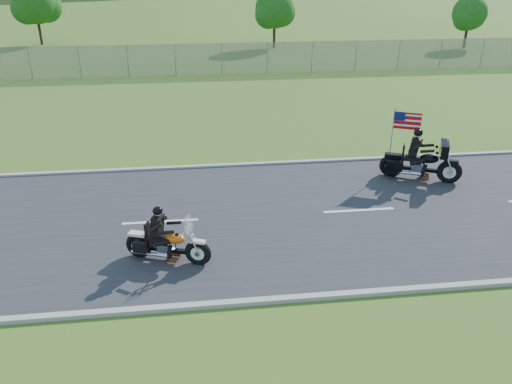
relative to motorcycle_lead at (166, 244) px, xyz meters
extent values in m
plane|color=#375B1C|center=(1.70, 2.05, -0.49)|extent=(420.00, 420.00, 0.00)
cube|color=#28282B|center=(1.70, 2.05, -0.47)|extent=(120.00, 8.00, 0.04)
cube|color=#9E9B93|center=(1.70, 6.10, -0.44)|extent=(120.00, 0.18, 0.12)
cube|color=#9E9B93|center=(1.70, -2.00, -0.44)|extent=(120.00, 0.18, 0.12)
cube|color=gray|center=(-3.30, 22.05, 0.51)|extent=(60.00, 0.03, 2.00)
cylinder|color=#382316|center=(7.70, 32.05, 0.77)|extent=(0.22, 0.22, 2.52)
sphere|color=#134813|center=(7.70, 32.05, 2.66)|extent=(3.20, 3.20, 3.20)
sphere|color=#134813|center=(8.34, 32.53, 2.30)|extent=(2.40, 2.40, 2.40)
sphere|color=#134813|center=(7.14, 31.65, 2.21)|extent=(2.24, 2.24, 2.24)
cylinder|color=#382316|center=(-12.30, 36.05, 0.91)|extent=(0.22, 0.22, 2.80)
sphere|color=#134813|center=(-12.30, 36.05, 3.01)|extent=(3.60, 3.60, 3.60)
sphere|color=#134813|center=(-11.58, 36.59, 2.61)|extent=(2.70, 2.70, 2.70)
sphere|color=#134813|center=(-12.93, 35.60, 2.51)|extent=(2.52, 2.52, 2.52)
cylinder|color=#382316|center=(23.70, 30.05, 0.63)|extent=(0.22, 0.22, 2.24)
sphere|color=#134813|center=(23.70, 30.05, 2.31)|extent=(2.80, 2.80, 2.80)
sphere|color=#134813|center=(24.26, 30.47, 1.99)|extent=(2.10, 2.10, 2.10)
sphere|color=#134813|center=(23.21, 29.70, 1.91)|extent=(1.96, 1.96, 1.96)
torus|color=black|center=(0.79, -0.28, -0.13)|extent=(0.71, 0.39, 0.70)
torus|color=black|center=(-0.72, 0.26, -0.13)|extent=(0.71, 0.39, 0.70)
ellipsoid|color=orange|center=(0.23, -0.08, 0.21)|extent=(0.60, 0.46, 0.26)
cube|color=black|center=(-0.23, 0.08, 0.17)|extent=(0.58, 0.44, 0.11)
cube|color=black|center=(-0.19, 0.07, 0.54)|extent=(0.34, 0.43, 0.52)
sphere|color=black|center=(-0.14, 0.05, 0.94)|extent=(0.32, 0.32, 0.25)
cube|color=silver|center=(0.58, -0.21, 0.66)|extent=(0.18, 0.42, 0.38)
torus|color=black|center=(9.37, 3.72, -0.07)|extent=(0.85, 0.52, 0.84)
torus|color=black|center=(7.62, 4.49, -0.07)|extent=(0.85, 0.52, 0.84)
ellipsoid|color=black|center=(8.72, 4.01, 0.34)|extent=(0.72, 0.58, 0.32)
cube|color=black|center=(8.19, 4.24, 0.29)|extent=(0.70, 0.56, 0.14)
cube|color=black|center=(8.24, 4.22, 0.73)|extent=(0.43, 0.52, 0.62)
sphere|color=black|center=(8.29, 4.20, 1.22)|extent=(0.40, 0.40, 0.30)
cube|color=black|center=(9.12, 3.84, 0.73)|extent=(0.59, 0.93, 0.45)
cube|color=#B70C11|center=(8.02, 4.56, 1.52)|extent=(0.84, 0.38, 0.59)
camera|label=1|loc=(0.95, -11.00, 6.60)|focal=35.00mm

